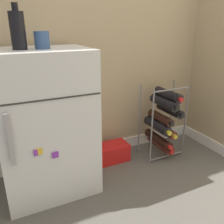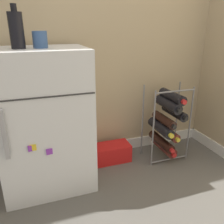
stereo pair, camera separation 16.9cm
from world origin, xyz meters
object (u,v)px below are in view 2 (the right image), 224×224
object	(u,v)px
fridge_top_bottle	(16,30)
mini_fridge	(45,121)
soda_box	(111,153)
fridge_top_cup	(40,40)
wine_rack	(166,123)

from	to	relation	value
fridge_top_bottle	mini_fridge	bearing A→B (deg)	14.80
soda_box	fridge_top_cup	xyz separation A→B (m)	(-0.48, -0.14, 0.90)
fridge_top_cup	fridge_top_bottle	size ratio (longest dim) A/B	0.40
mini_fridge	wine_rack	xyz separation A→B (m)	(0.93, 0.03, -0.16)
wine_rack	soda_box	bearing A→B (deg)	169.13
mini_fridge	soda_box	world-z (taller)	mini_fridge
mini_fridge	wine_rack	size ratio (longest dim) A/B	1.51
soda_box	wine_rack	bearing A→B (deg)	-10.87
mini_fridge	fridge_top_cup	distance (m)	0.51
soda_box	fridge_top_cup	distance (m)	1.02
wine_rack	fridge_top_bottle	xyz separation A→B (m)	(-1.03, -0.06, 0.72)
mini_fridge	fridge_top_cup	world-z (taller)	fridge_top_cup
fridge_top_bottle	soda_box	bearing A→B (deg)	13.34
mini_fridge	fridge_top_bottle	xyz separation A→B (m)	(-0.10, -0.03, 0.56)
mini_fridge	fridge_top_bottle	distance (m)	0.57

